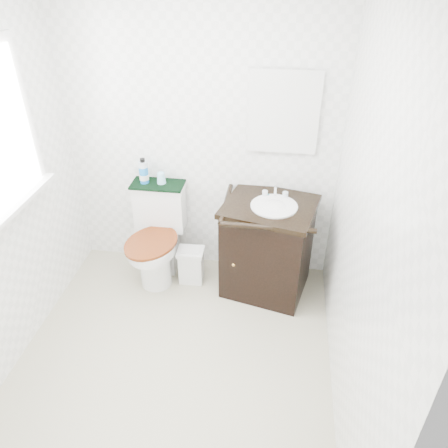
% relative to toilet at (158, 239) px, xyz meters
% --- Properties ---
extents(floor, '(2.40, 2.40, 0.00)m').
position_rel_toilet_xyz_m(floor, '(0.34, -0.97, -0.36)').
color(floor, beige).
rests_on(floor, ground).
extents(wall_back, '(2.40, 0.00, 2.40)m').
position_rel_toilet_xyz_m(wall_back, '(0.34, 0.23, 0.84)').
color(wall_back, white).
rests_on(wall_back, ground).
extents(wall_front, '(2.40, 0.00, 2.40)m').
position_rel_toilet_xyz_m(wall_front, '(0.34, -2.17, 0.84)').
color(wall_front, white).
rests_on(wall_front, ground).
extents(wall_right, '(0.00, 2.40, 2.40)m').
position_rel_toilet_xyz_m(wall_right, '(1.44, -0.97, 0.84)').
color(wall_right, white).
rests_on(wall_right, ground).
extents(mirror, '(0.50, 0.02, 0.60)m').
position_rel_toilet_xyz_m(mirror, '(0.99, 0.21, 1.09)').
color(mirror, silver).
rests_on(mirror, wall_back).
extents(toilet, '(0.50, 0.68, 0.82)m').
position_rel_toilet_xyz_m(toilet, '(0.00, 0.00, 0.00)').
color(toilet, white).
rests_on(toilet, floor).
extents(vanity, '(0.80, 0.72, 0.92)m').
position_rel_toilet_xyz_m(vanity, '(0.94, -0.06, 0.07)').
color(vanity, black).
rests_on(vanity, floor).
extents(trash_bin, '(0.23, 0.18, 0.32)m').
position_rel_toilet_xyz_m(trash_bin, '(0.29, -0.07, -0.20)').
color(trash_bin, white).
rests_on(trash_bin, floor).
extents(towel, '(0.43, 0.22, 0.02)m').
position_rel_toilet_xyz_m(towel, '(0.00, 0.12, 0.47)').
color(towel, black).
rests_on(towel, toilet).
extents(mouthwash_bottle, '(0.07, 0.07, 0.21)m').
position_rel_toilet_xyz_m(mouthwash_bottle, '(-0.11, 0.13, 0.57)').
color(mouthwash_bottle, blue).
rests_on(mouthwash_bottle, towel).
extents(cup, '(0.07, 0.07, 0.09)m').
position_rel_toilet_xyz_m(cup, '(0.03, 0.14, 0.52)').
color(cup, '#9BE0FF').
rests_on(cup, towel).
extents(soap_bar, '(0.06, 0.04, 0.02)m').
position_rel_toilet_xyz_m(soap_bar, '(0.90, 0.07, 0.47)').
color(soap_bar, '#19717A').
rests_on(soap_bar, vanity).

